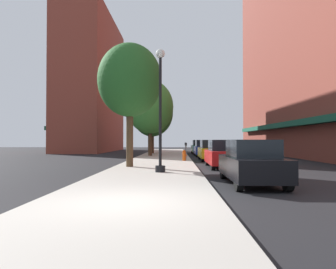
% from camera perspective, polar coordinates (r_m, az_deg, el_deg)
% --- Properties ---
extents(ground_plane, '(90.00, 90.00, 0.00)m').
position_cam_1_polar(ground_plane, '(25.73, 7.74, -4.69)').
color(ground_plane, black).
extents(sidewalk_slab, '(4.80, 50.00, 0.12)m').
position_cam_1_polar(sidewalk_slab, '(26.60, -1.13, -4.45)').
color(sidewalk_slab, '#A8A399').
rests_on(sidewalk_slab, ground).
extents(building_right_brick, '(6.80, 40.00, 26.40)m').
position_cam_1_polar(building_right_brick, '(34.56, 26.35, 18.56)').
color(building_right_brick, brown).
rests_on(building_right_brick, ground).
extents(building_far_background, '(6.80, 18.00, 19.42)m').
position_cam_1_polar(building_far_background, '(46.86, -13.83, 8.88)').
color(building_far_background, brown).
rests_on(building_far_background, ground).
extents(lamppost, '(0.48, 0.48, 5.90)m').
position_cam_1_polar(lamppost, '(14.76, -1.44, 5.02)').
color(lamppost, black).
rests_on(lamppost, sidewalk_slab).
extents(fire_hydrant, '(0.33, 0.26, 0.79)m').
position_cam_1_polar(fire_hydrant, '(22.79, 3.02, -3.87)').
color(fire_hydrant, '#E05614').
rests_on(fire_hydrant, sidewalk_slab).
extents(parking_meter_near, '(0.14, 0.09, 1.31)m').
position_cam_1_polar(parking_meter_near, '(25.34, 3.39, -2.61)').
color(parking_meter_near, slate).
rests_on(parking_meter_near, sidewalk_slab).
extents(parking_meter_far, '(0.14, 0.09, 1.31)m').
position_cam_1_polar(parking_meter_far, '(27.41, 3.25, -2.49)').
color(parking_meter_far, slate).
rests_on(parking_meter_far, sidewalk_slab).
extents(tree_near, '(4.61, 4.61, 7.45)m').
position_cam_1_polar(tree_near, '(30.51, -3.35, 5.10)').
color(tree_near, '#422D1E').
rests_on(tree_near, sidewalk_slab).
extents(tree_mid, '(4.83, 4.83, 7.48)m').
position_cam_1_polar(tree_mid, '(35.78, -2.94, 4.05)').
color(tree_mid, '#422D1E').
rests_on(tree_mid, sidewalk_slab).
extents(tree_far, '(3.69, 3.69, 7.11)m').
position_cam_1_polar(tree_far, '(18.13, -7.09, 9.87)').
color(tree_far, '#4C3823').
rests_on(tree_far, sidewalk_slab).
extents(car_black, '(1.80, 4.30, 1.66)m').
position_cam_1_polar(car_black, '(11.85, 15.18, -5.05)').
color(car_black, black).
rests_on(car_black, ground).
extents(car_red, '(1.80, 4.30, 1.66)m').
position_cam_1_polar(car_red, '(18.54, 10.17, -3.61)').
color(car_red, black).
rests_on(car_red, ground).
extents(car_yellow, '(1.80, 4.30, 1.66)m').
position_cam_1_polar(car_yellow, '(24.83, 7.95, -2.96)').
color(car_yellow, black).
rests_on(car_yellow, ground).
extents(car_blue, '(1.80, 4.30, 1.66)m').
position_cam_1_polar(car_blue, '(31.28, 6.61, -2.56)').
color(car_blue, black).
rests_on(car_blue, ground).
extents(car_green, '(1.80, 4.30, 1.66)m').
position_cam_1_polar(car_green, '(37.12, 5.80, -2.32)').
color(car_green, black).
rests_on(car_green, ground).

